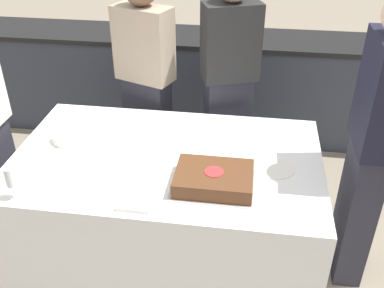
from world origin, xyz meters
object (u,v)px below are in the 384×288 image
at_px(wine_glass, 10,178).
at_px(plate_stack, 69,137).
at_px(cake, 214,179).
at_px(person_cutting_cake, 229,85).
at_px(person_seated_right, 371,149).
at_px(person_standing_back, 146,82).

bearing_deg(wine_glass, plate_stack, 83.67).
relative_size(cake, person_cutting_cake, 0.27).
xyz_separation_m(plate_stack, person_seated_right, (1.75, -0.09, 0.13)).
height_order(person_seated_right, person_standing_back, person_seated_right).
bearing_deg(person_seated_right, person_cutting_cake, -133.61).
distance_m(wine_glass, person_seated_right, 1.88).
bearing_deg(person_standing_back, person_seated_right, 172.26).
height_order(plate_stack, person_seated_right, person_seated_right).
bearing_deg(person_standing_back, plate_stack, 85.46).
xyz_separation_m(person_seated_right, person_standing_back, (-1.42, 0.78, -0.04)).
xyz_separation_m(wine_glass, person_standing_back, (0.39, 1.27, -0.01)).
bearing_deg(wine_glass, person_seated_right, 15.03).
bearing_deg(person_standing_back, person_cutting_cake, -158.96).
distance_m(plate_stack, person_seated_right, 1.76).
relative_size(person_cutting_cake, person_standing_back, 1.02).
xyz_separation_m(cake, person_seated_right, (0.82, 0.24, 0.11)).
distance_m(cake, wine_glass, 1.03).
bearing_deg(person_seated_right, person_standing_back, -118.77).
relative_size(cake, person_standing_back, 0.28).
relative_size(plate_stack, person_cutting_cake, 0.12).
bearing_deg(wine_glass, person_cutting_cake, 51.88).
bearing_deg(person_seated_right, plate_stack, -93.09).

